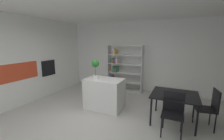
% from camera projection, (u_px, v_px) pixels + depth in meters
% --- Properties ---
extents(ground_plane, '(9.28, 9.28, 0.00)m').
position_uv_depth(ground_plane, '(94.00, 123.00, 3.73)').
color(ground_plane, beige).
extents(ceiling_slab, '(6.75, 6.31, 0.06)m').
position_uv_depth(ceiling_slab, '(91.00, 2.00, 3.19)').
color(ceiling_slab, white).
rests_on(ceiling_slab, ground_plane).
extents(back_partition, '(6.75, 0.06, 2.84)m').
position_uv_depth(back_partition, '(133.00, 56.00, 6.24)').
color(back_partition, white).
rests_on(back_partition, ground_plane).
extents(tall_cabinet_run_left, '(0.66, 5.70, 2.84)m').
position_uv_depth(tall_cabinet_run_left, '(14.00, 61.00, 4.71)').
color(tall_cabinet_run_left, white).
rests_on(tall_cabinet_run_left, ground_plane).
extents(cabinet_niche_splashback, '(0.01, 1.26, 0.54)m').
position_uv_depth(cabinet_niche_splashback, '(19.00, 72.00, 4.55)').
color(cabinet_niche_splashback, '#CC4223').
rests_on(cabinet_niche_splashback, ground_plane).
extents(built_in_oven, '(0.06, 0.58, 0.57)m').
position_uv_depth(built_in_oven, '(49.00, 68.00, 5.54)').
color(built_in_oven, black).
rests_on(built_in_oven, ground_plane).
extents(kitchen_island, '(1.12, 0.68, 0.93)m').
position_uv_depth(kitchen_island, '(104.00, 94.00, 4.47)').
color(kitchen_island, white).
rests_on(kitchen_island, ground_plane).
extents(potted_plant_on_island, '(0.22, 0.22, 0.57)m').
position_uv_depth(potted_plant_on_island, '(95.00, 67.00, 4.37)').
color(potted_plant_on_island, white).
rests_on(potted_plant_on_island, kitchen_island).
extents(open_bookshelf, '(1.46, 0.36, 1.89)m').
position_uv_depth(open_bookshelf, '(121.00, 68.00, 6.12)').
color(open_bookshelf, white).
rests_on(open_bookshelf, ground_plane).
extents(dining_table, '(1.09, 0.98, 0.74)m').
position_uv_depth(dining_table, '(175.00, 97.00, 3.66)').
color(dining_table, black).
rests_on(dining_table, ground_plane).
extents(dining_chair_window_side, '(0.48, 0.47, 0.96)m').
position_uv_depth(dining_chair_window_side, '(210.00, 106.00, 3.38)').
color(dining_chair_window_side, black).
rests_on(dining_chair_window_side, ground_plane).
extents(dining_chair_near, '(0.45, 0.45, 0.93)m').
position_uv_depth(dining_chair_near, '(173.00, 109.00, 3.23)').
color(dining_chair_near, black).
rests_on(dining_chair_near, ground_plane).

